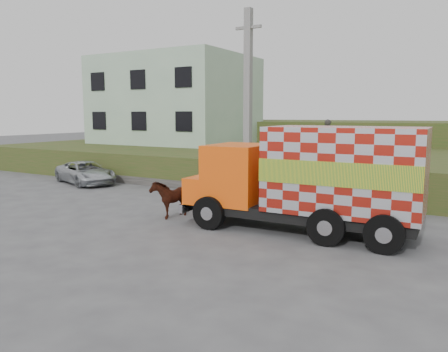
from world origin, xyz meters
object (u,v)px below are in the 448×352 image
Objects in this scene: cow at (172,198)px; pedestrian at (327,139)px; cargo_truck at (311,179)px; suv at (86,173)px; utility_pole at (248,102)px.

pedestrian is (3.08, 7.84, 1.75)m from cow.
cargo_truck is 4.67× the size of cow.
cargo_truck is 4.00× the size of pedestrian.
pedestrian reaches higher than cow.
cow is at bearing -177.71° from cargo_truck.
suv is (-8.20, 3.63, -0.08)m from cow.
cow is at bearing -92.92° from utility_pole.
utility_pole is 6.27m from cow.
cargo_truck is 4.98m from cow.
utility_pole is 9.30m from suv.
utility_pole is 4.45× the size of pedestrian.
utility_pole is 5.19× the size of cow.
pedestrian reaches higher than cargo_truck.
cow reaches higher than suv.
utility_pole is 1.11× the size of cargo_truck.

